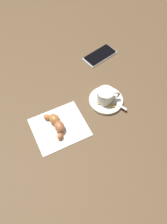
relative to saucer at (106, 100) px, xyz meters
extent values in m
plane|color=brown|center=(-0.10, 0.01, -0.01)|extent=(1.80, 1.80, 0.00)
cylinder|color=white|center=(0.00, 0.00, 0.00)|extent=(0.13, 0.13, 0.01)
cylinder|color=white|center=(0.00, 0.00, 0.03)|extent=(0.06, 0.06, 0.05)
cylinder|color=black|center=(0.00, 0.00, 0.03)|extent=(0.05, 0.05, 0.00)
torus|color=white|center=(0.03, -0.01, 0.03)|extent=(0.03, 0.02, 0.03)
cube|color=silver|center=(0.02, -0.03, 0.01)|extent=(0.04, 0.09, 0.00)
ellipsoid|color=silver|center=(0.00, 0.02, 0.01)|extent=(0.03, 0.03, 0.01)
cube|color=tan|center=(-0.01, -0.02, 0.01)|extent=(0.06, 0.05, 0.01)
cube|color=white|center=(-0.20, -0.02, 0.00)|extent=(0.19, 0.17, 0.00)
ellipsoid|color=#B46233|center=(-0.22, -0.05, 0.01)|extent=(0.03, 0.03, 0.02)
ellipsoid|color=#B56840|center=(-0.20, -0.03, 0.01)|extent=(0.04, 0.05, 0.03)
ellipsoid|color=#BA7438|center=(-0.20, 0.01, 0.01)|extent=(0.05, 0.05, 0.03)
ellipsoid|color=#C56736|center=(-0.22, 0.03, 0.01)|extent=(0.03, 0.03, 0.02)
cube|color=#B8B9BC|center=(0.10, 0.22, 0.00)|extent=(0.15, 0.10, 0.01)
cube|color=black|center=(0.10, 0.22, 0.00)|extent=(0.14, 0.08, 0.00)
camera|label=1|loc=(-0.31, -0.40, 0.70)|focal=36.99mm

